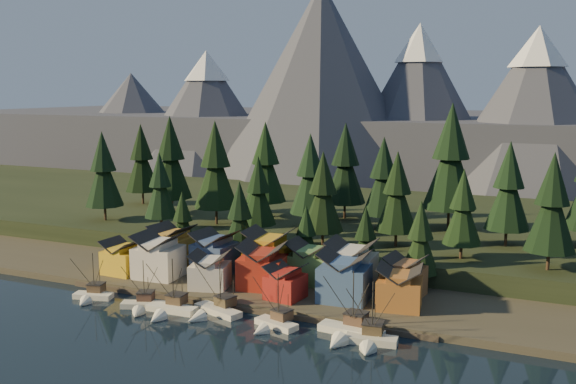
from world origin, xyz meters
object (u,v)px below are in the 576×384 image
at_px(boat_6, 371,332).
at_px(house_back_1, 215,252).
at_px(boat_2, 168,303).
at_px(house_back_0, 172,244).
at_px(boat_3, 213,304).
at_px(boat_1, 142,299).
at_px(house_front_0, 122,256).
at_px(boat_0, 91,290).
at_px(boat_5, 348,324).
at_px(house_front_1, 158,254).
at_px(boat_4, 273,317).

bearing_deg(boat_6, house_back_1, 145.51).
height_order(boat_2, house_back_0, house_back_0).
height_order(boat_3, boat_6, boat_6).
bearing_deg(boat_1, house_front_0, 117.47).
xyz_separation_m(boat_0, house_front_0, (-2.86, 14.13, 3.46)).
height_order(boat_0, boat_5, boat_5).
xyz_separation_m(boat_0, boat_2, (19.46, -0.55, 0.07)).
xyz_separation_m(boat_1, house_back_1, (3.18, 23.17, 4.58)).
bearing_deg(house_front_1, boat_6, -20.01).
xyz_separation_m(boat_1, boat_3, (14.59, 2.77, 0.11)).
bearing_deg(house_front_0, house_front_1, 9.56).
distance_m(boat_2, boat_4, 21.89).
height_order(boat_2, house_front_0, boat_2).
bearing_deg(boat_5, house_front_1, 171.40).
xyz_separation_m(boat_3, house_back_1, (-11.41, 20.41, 4.46)).
bearing_deg(house_back_0, house_front_1, -69.15).
distance_m(boat_0, boat_1, 13.24).
distance_m(boat_4, boat_5, 13.91).
relative_size(boat_6, house_back_0, 1.23).
height_order(boat_6, house_back_1, house_back_1).
xyz_separation_m(boat_3, boat_4, (13.50, -1.67, 0.09)).
distance_m(boat_3, boat_6, 32.13).
bearing_deg(house_back_1, boat_2, -77.17).
distance_m(boat_2, house_front_1, 21.00).
bearing_deg(boat_2, house_front_0, 145.19).
xyz_separation_m(boat_3, house_back_0, (-24.14, 22.26, 4.47)).
xyz_separation_m(boat_2, house_back_1, (-3.05, 23.20, 4.40)).
distance_m(boat_2, house_back_1, 23.81).
bearing_deg(boat_4, house_back_0, 164.93).
bearing_deg(boat_3, house_front_0, 177.03).
height_order(boat_1, boat_5, boat_5).
bearing_deg(boat_5, boat_0, -171.44).
bearing_deg(house_front_0, boat_5, -8.53).
bearing_deg(boat_0, boat_3, -8.93).
xyz_separation_m(boat_1, house_front_0, (-16.09, 14.65, 3.57)).
bearing_deg(boat_4, boat_5, 24.51).
distance_m(boat_1, boat_6, 46.67).
relative_size(boat_1, boat_5, 0.80).
bearing_deg(boat_2, house_front_1, 128.49).
height_order(boat_0, boat_3, boat_3).
bearing_deg(boat_4, boat_0, -161.83).
xyz_separation_m(house_front_0, house_back_1, (19.27, 8.52, 1.01)).
bearing_deg(boat_3, boat_6, 14.55).
height_order(boat_5, house_back_1, boat_5).
relative_size(boat_4, house_front_1, 1.09).
bearing_deg(boat_6, house_front_1, 157.21).
xyz_separation_m(house_front_0, house_front_1, (9.14, 1.05, 1.10)).
height_order(boat_3, house_front_0, boat_3).
xyz_separation_m(boat_6, house_back_1, (-43.48, 22.46, 4.18)).
bearing_deg(boat_1, boat_6, -19.34).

